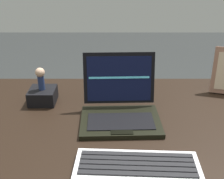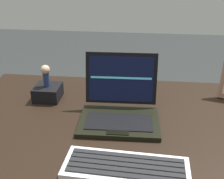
{
  "view_description": "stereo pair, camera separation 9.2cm",
  "coord_description": "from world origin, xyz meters",
  "px_view_note": "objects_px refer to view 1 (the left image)",
  "views": [
    {
      "loc": [
        -0.12,
        -0.78,
        1.24
      ],
      "look_at": [
        -0.12,
        0.04,
        0.84
      ],
      "focal_mm": 44.2,
      "sensor_mm": 36.0,
      "label": 1
    },
    {
      "loc": [
        -0.03,
        -0.77,
        1.24
      ],
      "look_at": [
        -0.12,
        0.04,
        0.84
      ],
      "focal_mm": 44.2,
      "sensor_mm": 36.0,
      "label": 2
    }
  ],
  "objects_px": {
    "laptop_front": "(119,108)",
    "figurine_stand": "(42,96)",
    "external_keyboard": "(136,167)",
    "figurine": "(40,77)"
  },
  "relations": [
    {
      "from": "laptop_front",
      "to": "external_keyboard",
      "type": "bearing_deg",
      "value": -81.64
    },
    {
      "from": "figurine",
      "to": "laptop_front",
      "type": "bearing_deg",
      "value": -21.93
    },
    {
      "from": "external_keyboard",
      "to": "figurine",
      "type": "relative_size",
      "value": 3.84
    },
    {
      "from": "laptop_front",
      "to": "figurine",
      "type": "xyz_separation_m",
      "value": [
        -0.3,
        0.12,
        0.06
      ]
    },
    {
      "from": "external_keyboard",
      "to": "figurine_stand",
      "type": "bearing_deg",
      "value": 131.21
    },
    {
      "from": "laptop_front",
      "to": "figurine_stand",
      "type": "xyz_separation_m",
      "value": [
        -0.3,
        0.12,
        -0.02
      ]
    },
    {
      "from": "figurine_stand",
      "to": "figurine",
      "type": "relative_size",
      "value": 1.14
    },
    {
      "from": "figurine",
      "to": "figurine_stand",
      "type": "bearing_deg",
      "value": -90.0
    },
    {
      "from": "external_keyboard",
      "to": "figurine",
      "type": "distance_m",
      "value": 0.52
    },
    {
      "from": "laptop_front",
      "to": "figurine_stand",
      "type": "relative_size",
      "value": 2.75
    }
  ]
}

